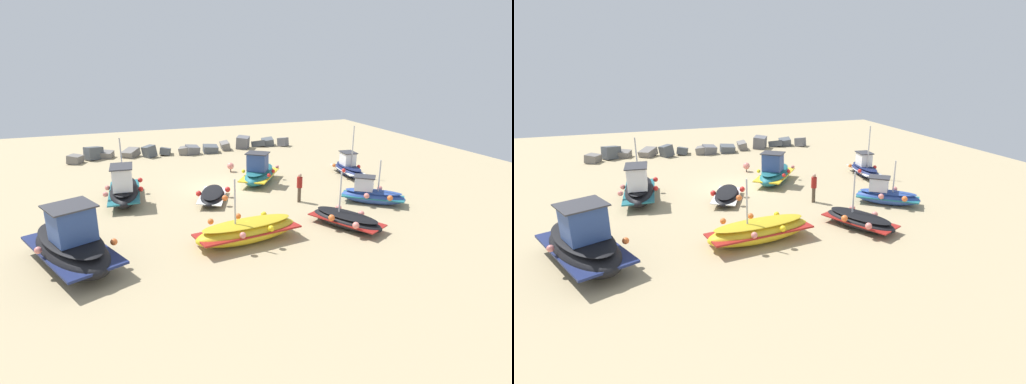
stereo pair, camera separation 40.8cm
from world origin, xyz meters
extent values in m
plane|color=tan|center=(0.00, 0.00, 0.00)|extent=(47.56, 47.56, 0.00)
ellipsoid|color=#1E6670|center=(2.81, 0.38, 0.48)|extent=(3.81, 4.31, 0.98)
cube|color=gold|center=(2.81, 0.38, 0.53)|extent=(3.76, 4.22, 0.09)
ellipsoid|color=#1A565F|center=(2.81, 0.38, 0.89)|extent=(3.35, 3.79, 0.16)
cube|color=#2D4784|center=(2.54, 0.01, 1.53)|extent=(1.58, 1.54, 1.12)
cube|color=#333338|center=(2.54, 0.01, 2.12)|extent=(1.84, 1.78, 0.06)
sphere|color=#EA7F75|center=(4.26, 0.74, 0.86)|extent=(0.25, 0.25, 0.25)
sphere|color=yellow|center=(2.39, 1.41, 0.91)|extent=(0.25, 0.25, 0.25)
sphere|color=red|center=(3.58, -0.18, 0.86)|extent=(0.25, 0.25, 0.25)
sphere|color=yellow|center=(1.70, 0.49, 0.85)|extent=(0.25, 0.25, 0.25)
sphere|color=red|center=(2.89, -1.10, 0.90)|extent=(0.25, 0.25, 0.25)
ellipsoid|color=gold|center=(-0.98, -8.21, 0.50)|extent=(5.18, 2.45, 1.13)
cube|color=maroon|center=(-0.98, -8.21, 0.55)|extent=(4.98, 2.42, 0.21)
ellipsoid|color=gold|center=(-0.98, -8.21, 0.92)|extent=(4.55, 2.10, 0.27)
cylinder|color=#B7B7BC|center=(-1.57, -8.29, 2.05)|extent=(0.08, 0.08, 2.09)
sphere|color=orange|center=(-2.49, -7.44, 0.92)|extent=(0.28, 0.28, 0.28)
sphere|color=#EA7F75|center=(-1.53, -9.26, 0.85)|extent=(0.28, 0.28, 0.28)
sphere|color=orange|center=(-1.11, -7.25, 0.92)|extent=(0.28, 0.28, 0.28)
sphere|color=yellow|center=(-0.15, -9.07, 0.88)|extent=(0.28, 0.28, 0.28)
sphere|color=yellow|center=(0.27, -7.06, 0.75)|extent=(0.28, 0.28, 0.28)
ellipsoid|color=black|center=(-5.96, -0.40, 0.50)|extent=(2.00, 4.94, 1.04)
cube|color=#1E6670|center=(-5.96, -0.40, 0.55)|extent=(2.03, 4.75, 0.13)
ellipsoid|color=black|center=(-5.96, -0.40, 0.91)|extent=(1.74, 4.35, 0.20)
cube|color=white|center=(-6.01, -1.21, 1.63)|extent=(1.14, 1.58, 1.27)
cube|color=#333338|center=(-6.01, -1.21, 2.29)|extent=(1.32, 1.83, 0.06)
cylinder|color=#B7B7BC|center=(-5.92, 0.17, 2.32)|extent=(0.08, 0.08, 2.65)
sphere|color=red|center=(-4.93, 0.81, 0.83)|extent=(0.30, 0.30, 0.30)
sphere|color=#EA7F75|center=(-6.87, 0.09, 0.76)|extent=(0.30, 0.30, 0.30)
sphere|color=red|center=(-5.04, -0.88, 0.77)|extent=(0.30, 0.30, 0.30)
sphere|color=#EA7F75|center=(-6.99, -1.60, 0.90)|extent=(0.30, 0.30, 0.30)
ellipsoid|color=#2D4C9E|center=(7.53, -5.76, 0.39)|extent=(3.55, 3.16, 0.78)
cube|color=#1E6670|center=(7.53, -5.76, 0.42)|extent=(3.46, 3.10, 0.07)
ellipsoid|color=navy|center=(7.53, -5.76, 0.71)|extent=(3.12, 2.78, 0.13)
cube|color=silver|center=(7.10, -5.42, 1.15)|extent=(1.29, 1.26, 0.76)
cube|color=#333338|center=(7.10, -5.42, 1.56)|extent=(1.50, 1.46, 0.06)
cylinder|color=#B7B7BC|center=(7.73, -5.92, 1.68)|extent=(0.08, 0.08, 1.82)
sphere|color=orange|center=(7.82, -6.90, 0.66)|extent=(0.31, 0.31, 0.31)
sphere|color=#EA7F75|center=(8.21, -5.40, 0.72)|extent=(0.31, 0.31, 0.31)
sphere|color=#EA7F75|center=(6.84, -6.12, 0.65)|extent=(0.31, 0.31, 0.31)
sphere|color=red|center=(7.23, -4.62, 0.69)|extent=(0.31, 0.31, 0.31)
ellipsoid|color=black|center=(-8.38, -7.91, 0.64)|extent=(4.28, 5.89, 1.30)
cube|color=navy|center=(-8.38, -7.91, 0.70)|extent=(4.26, 5.72, 0.13)
ellipsoid|color=black|center=(-8.38, -7.91, 1.18)|extent=(3.75, 5.18, 0.23)
cube|color=#2D4784|center=(-8.20, -8.30, 1.97)|extent=(1.91, 1.87, 1.37)
cube|color=#333338|center=(-8.20, -8.30, 2.69)|extent=(2.22, 2.17, 0.06)
sphere|color=#EA7F75|center=(-7.78, -6.24, 1.15)|extent=(0.28, 0.28, 0.28)
sphere|color=#EA7F75|center=(-9.49, -8.41, 1.09)|extent=(0.28, 0.28, 0.28)
sphere|color=orange|center=(-6.74, -8.57, 1.07)|extent=(0.28, 0.28, 0.28)
ellipsoid|color=navy|center=(9.47, -0.07, 0.35)|extent=(1.72, 3.59, 0.77)
cube|color=white|center=(9.47, -0.07, 0.38)|extent=(1.72, 3.45, 0.14)
ellipsoid|color=#151E45|center=(9.47, -0.07, 0.63)|extent=(1.48, 3.15, 0.18)
cube|color=white|center=(9.49, 0.17, 1.13)|extent=(0.92, 1.13, 0.89)
cube|color=#333338|center=(9.49, 0.17, 1.61)|extent=(1.07, 1.31, 0.06)
cylinder|color=#B7B7BC|center=(9.43, -0.44, 2.15)|extent=(0.08, 0.08, 2.91)
sphere|color=red|center=(8.61, -0.79, 0.60)|extent=(0.27, 0.27, 0.27)
sphere|color=red|center=(10.24, -0.15, 0.55)|extent=(0.27, 0.27, 0.27)
sphere|color=orange|center=(8.78, 0.82, 0.56)|extent=(0.27, 0.27, 0.27)
ellipsoid|color=black|center=(4.23, -8.25, 0.35)|extent=(3.02, 4.05, 0.72)
cube|color=maroon|center=(4.23, -8.25, 0.38)|extent=(2.99, 3.94, 0.08)
ellipsoid|color=black|center=(4.23, -8.25, 0.64)|extent=(2.65, 3.56, 0.13)
cylinder|color=#B7B7BC|center=(4.03, -7.86, 1.73)|extent=(0.08, 0.08, 2.06)
sphere|color=#EA7F75|center=(4.53, -6.98, 0.53)|extent=(0.32, 0.32, 0.32)
sphere|color=orange|center=(3.32, -8.34, 0.64)|extent=(0.32, 0.32, 0.32)
sphere|color=#EA7F75|center=(5.13, -8.17, 0.55)|extent=(0.32, 0.32, 0.32)
sphere|color=#EA7F75|center=(3.93, -9.53, 0.63)|extent=(0.32, 0.32, 0.32)
ellipsoid|color=black|center=(-1.11, -2.24, 0.31)|extent=(2.55, 3.65, 0.71)
cube|color=white|center=(-1.11, -2.24, 0.34)|extent=(2.51, 3.53, 0.16)
ellipsoid|color=black|center=(-1.11, -2.24, 0.56)|extent=(2.21, 3.20, 0.19)
sphere|color=red|center=(-0.06, -1.81, 0.48)|extent=(0.34, 0.34, 0.34)
sphere|color=red|center=(-1.86, -1.94, 0.46)|extent=(0.34, 0.34, 0.34)
sphere|color=orange|center=(-0.65, -3.27, 0.47)|extent=(0.34, 0.34, 0.34)
cylinder|color=brown|center=(3.69, -4.03, 0.44)|extent=(0.14, 0.14, 0.88)
cylinder|color=brown|center=(3.57, -4.13, 0.44)|extent=(0.14, 0.14, 0.88)
cylinder|color=maroon|center=(3.63, -4.08, 1.20)|extent=(0.32, 0.32, 0.63)
sphere|color=tan|center=(3.63, -4.08, 1.62)|extent=(0.22, 0.22, 0.22)
cube|color=slate|center=(-9.16, 10.22, 0.33)|extent=(1.38, 1.39, 0.80)
cube|color=#4C5156|center=(-7.78, 11.15, 0.51)|extent=(1.63, 1.58, 1.21)
cube|color=slate|center=(-6.98, 11.37, 0.28)|extent=(1.68, 1.50, 0.74)
cube|color=slate|center=(-4.86, 11.03, 0.31)|extent=(1.72, 1.77, 0.89)
cube|color=#4C5156|center=(-3.38, 10.43, 0.48)|extent=(1.34, 1.18, 1.12)
cube|color=#4C5156|center=(-1.99, 10.89, 0.29)|extent=(1.18, 1.40, 0.89)
cube|color=slate|center=(-0.38, 10.43, 0.32)|extent=(1.28, 1.35, 0.80)
cube|color=slate|center=(0.23, 10.19, 0.37)|extent=(1.31, 1.16, 1.00)
cube|color=#4C5156|center=(1.89, 10.36, 0.31)|extent=(1.40, 1.39, 0.78)
cube|color=slate|center=(3.42, 11.04, 0.34)|extent=(0.96, 1.40, 0.89)
cube|color=slate|center=(5.13, 11.04, 0.54)|extent=(1.54, 1.64, 1.23)
cube|color=#4C5156|center=(6.77, 11.31, 0.27)|extent=(1.51, 1.34, 0.84)
cube|color=#4C5156|center=(7.77, 11.49, 0.32)|extent=(1.35, 1.48, 0.86)
cube|color=slate|center=(9.04, 10.76, 0.39)|extent=(1.22, 1.31, 0.95)
cylinder|color=#3F3F42|center=(1.74, 3.63, 0.09)|extent=(0.08, 0.08, 0.18)
sphere|color=#EA7F75|center=(1.74, 3.63, 0.43)|extent=(0.50, 0.50, 0.50)
camera|label=1|loc=(-6.50, -24.62, 8.15)|focal=28.91mm
camera|label=2|loc=(-6.12, -24.75, 8.15)|focal=28.91mm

